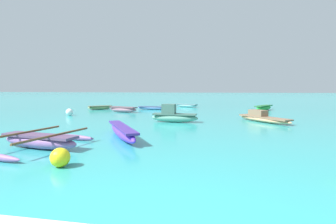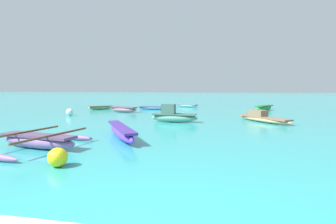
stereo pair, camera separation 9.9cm
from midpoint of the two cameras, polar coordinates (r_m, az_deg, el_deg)
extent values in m
ellipsoid|color=#895C97|center=(9.26, -26.13, -5.76)|extent=(2.91, 1.10, 0.45)
cube|color=#583F5F|center=(9.23, -26.17, -4.63)|extent=(2.68, 1.04, 0.08)
cylinder|color=brown|center=(8.76, -23.33, -4.62)|extent=(0.60, 2.95, 0.07)
cylinder|color=brown|center=(9.70, -28.76, -3.93)|extent=(0.60, 2.95, 0.07)
ellipsoid|color=#895C97|center=(10.33, -20.00, -5.15)|extent=(1.89, 0.53, 0.20)
ellipsoid|color=#79BCC4|center=(26.67, 4.30, 1.40)|extent=(2.48, 1.70, 0.31)
cube|color=slate|center=(26.66, 4.30, 1.65)|extent=(2.29, 1.58, 0.08)
ellipsoid|color=#8B9C64|center=(24.51, -14.36, 0.94)|extent=(2.18, 1.97, 0.33)
cube|color=#596344|center=(24.50, -14.36, 1.24)|extent=(2.02, 1.83, 0.08)
ellipsoid|color=gray|center=(21.24, -9.56, 0.55)|extent=(2.64, 1.42, 0.43)
cube|color=#634852|center=(21.22, -9.57, 1.02)|extent=(2.43, 1.33, 0.08)
ellipsoid|color=#5B9B86|center=(14.72, 1.56, -1.29)|extent=(2.67, 0.76, 0.48)
cube|color=#3E6256|center=(14.70, 1.56, -0.51)|extent=(2.46, 0.72, 0.08)
cube|color=#3E6256|center=(14.75, 0.30, 0.71)|extent=(0.76, 0.58, 0.53)
ellipsoid|color=#6234DA|center=(10.19, -9.93, -4.29)|extent=(2.47, 3.60, 0.47)
cube|color=#422984|center=(10.16, -9.95, -3.22)|extent=(2.29, 3.33, 0.08)
ellipsoid|color=tan|center=(15.70, 20.29, -1.52)|extent=(2.72, 3.38, 0.31)
cube|color=#81634A|center=(15.69, 20.30, -1.10)|extent=(2.52, 3.12, 0.08)
cube|color=#81634A|center=(16.00, 19.14, -0.19)|extent=(1.07, 1.17, 0.34)
ellipsoid|color=green|center=(23.86, 20.31, 0.82)|extent=(1.96, 2.66, 0.45)
cube|color=#21642F|center=(23.85, 20.32, 1.26)|extent=(1.82, 2.46, 0.08)
ellipsoid|color=#5F87C7|center=(23.51, -2.91, 0.89)|extent=(3.07, 0.66, 0.30)
cube|color=#41577A|center=(23.51, -2.91, 1.17)|extent=(2.82, 0.63, 0.08)
sphere|color=yellow|center=(6.92, -22.50, -9.10)|extent=(0.47, 0.47, 0.47)
sphere|color=white|center=(19.53, -20.49, -0.02)|extent=(0.49, 0.49, 0.49)
camera|label=1|loc=(0.05, -89.85, 0.01)|focal=28.00mm
camera|label=2|loc=(0.05, 90.15, -0.01)|focal=28.00mm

